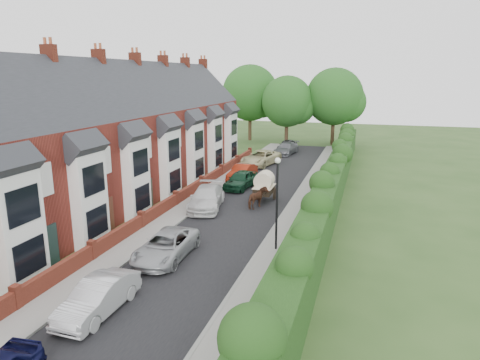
% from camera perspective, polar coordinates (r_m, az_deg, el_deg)
% --- Properties ---
extents(ground, '(140.00, 140.00, 0.00)m').
position_cam_1_polar(ground, '(21.14, -6.86, -12.37)').
color(ground, '#2D4C1E').
rests_on(ground, ground).
extents(road, '(6.00, 58.00, 0.02)m').
position_cam_1_polar(road, '(30.92, 0.48, -3.66)').
color(road, black).
rests_on(road, ground).
extents(pavement_hedge_side, '(2.20, 58.00, 0.12)m').
position_cam_1_polar(pavement_hedge_side, '(30.06, 8.02, -4.22)').
color(pavement_hedge_side, gray).
rests_on(pavement_hedge_side, ground).
extents(pavement_house_side, '(1.70, 58.00, 0.12)m').
position_cam_1_polar(pavement_house_side, '(32.16, -6.12, -2.95)').
color(pavement_house_side, gray).
rests_on(pavement_house_side, ground).
extents(kerb_hedge_side, '(0.18, 58.00, 0.13)m').
position_cam_1_polar(kerb_hedge_side, '(30.23, 6.05, -4.04)').
color(kerb_hedge_side, gray).
rests_on(kerb_hedge_side, ground).
extents(kerb_house_side, '(0.18, 58.00, 0.13)m').
position_cam_1_polar(kerb_house_side, '(31.87, -4.79, -3.07)').
color(kerb_house_side, gray).
rests_on(kerb_house_side, ground).
extents(hedge, '(2.10, 58.00, 2.85)m').
position_cam_1_polar(hedge, '(29.42, 11.58, -1.63)').
color(hedge, '#173611').
rests_on(hedge, ground).
extents(terrace_row, '(9.05, 40.50, 11.50)m').
position_cam_1_polar(terrace_row, '(33.43, -17.39, 4.89)').
color(terrace_row, maroon).
rests_on(terrace_row, ground).
extents(garden_wall_row, '(0.35, 40.35, 1.10)m').
position_cam_1_polar(garden_wall_row, '(31.58, -8.52, -2.59)').
color(garden_wall_row, maroon).
rests_on(garden_wall_row, ground).
extents(lamppost, '(0.32, 0.32, 5.16)m').
position_cam_1_polar(lamppost, '(22.56, 4.96, -1.65)').
color(lamppost, black).
rests_on(lamppost, ground).
extents(tree_far_left, '(7.14, 6.80, 9.29)m').
position_cam_1_polar(tree_far_left, '(58.43, 6.66, 10.20)').
color(tree_far_left, '#332316').
rests_on(tree_far_left, ground).
extents(tree_far_right, '(7.98, 7.60, 10.31)m').
position_cam_1_polar(tree_far_right, '(59.61, 12.85, 10.60)').
color(tree_far_right, '#332316').
rests_on(tree_far_right, ground).
extents(tree_far_back, '(8.40, 8.00, 10.82)m').
position_cam_1_polar(tree_far_back, '(62.63, 1.74, 11.35)').
color(tree_far_back, '#332316').
rests_on(tree_far_back, ground).
extents(car_silver_a, '(1.54, 4.23, 1.38)m').
position_cam_1_polar(car_silver_a, '(18.53, -18.38, -14.60)').
color(car_silver_a, silver).
rests_on(car_silver_a, ground).
extents(car_silver_b, '(2.35, 4.88, 1.34)m').
position_cam_1_polar(car_silver_b, '(22.76, -9.82, -8.66)').
color(car_silver_b, '#A5A8AC').
rests_on(car_silver_b, ground).
extents(car_white, '(3.13, 5.58, 1.53)m').
position_cam_1_polar(car_white, '(30.66, -4.49, -2.39)').
color(car_white, silver).
rests_on(car_white, ground).
extents(car_green, '(2.30, 4.57, 1.49)m').
position_cam_1_polar(car_green, '(35.92, 0.12, 0.05)').
color(car_green, '#0E311E').
rests_on(car_green, ground).
extents(car_red, '(1.89, 4.38, 1.40)m').
position_cam_1_polar(car_red, '(38.83, 0.29, 1.02)').
color(car_red, maroon).
rests_on(car_red, ground).
extents(car_beige, '(3.86, 6.08, 1.56)m').
position_cam_1_polar(car_beige, '(45.24, 2.76, 2.95)').
color(car_beige, beige).
rests_on(car_beige, ground).
extents(car_grey, '(2.66, 5.09, 1.41)m').
position_cam_1_polar(car_grey, '(51.90, 6.19, 4.20)').
color(car_grey, slate).
rests_on(car_grey, ground).
extents(car_black, '(2.21, 4.44, 1.45)m').
position_cam_1_polar(car_black, '(54.07, 6.31, 4.61)').
color(car_black, black).
rests_on(car_black, ground).
extents(horse, '(1.34, 1.96, 1.51)m').
position_cam_1_polar(horse, '(30.51, 2.37, -2.45)').
color(horse, '#4C2B1C').
rests_on(horse, ground).
extents(horse_cart, '(1.44, 3.19, 2.30)m').
position_cam_1_polar(horse_cart, '(32.18, 3.26, -0.56)').
color(horse_cart, black).
rests_on(horse_cart, ground).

